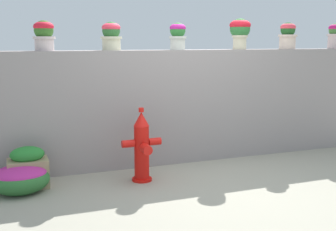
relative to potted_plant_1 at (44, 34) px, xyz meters
name	(u,v)px	position (x,y,z in m)	size (l,w,h in m)	color
ground_plane	(218,187)	(1.72, -1.23, -1.72)	(24.00, 24.00, 0.00)	gray
stone_wall	(178,106)	(1.72, -0.01, -0.96)	(6.05, 0.36, 1.52)	gray
potted_plant_1	(44,34)	(0.00, 0.00, 0.00)	(0.26, 0.26, 0.36)	beige
potted_plant_2	(111,34)	(0.82, 0.01, -0.01)	(0.27, 0.27, 0.36)	beige
potted_plant_3	(178,34)	(1.70, -0.04, 0.00)	(0.23, 0.23, 0.35)	beige
potted_plant_4	(240,30)	(2.63, -0.05, 0.06)	(0.29, 0.29, 0.42)	beige
potted_plant_5	(288,34)	(3.44, -0.02, 0.01)	(0.28, 0.28, 0.38)	beige
potted_plant_6	(335,34)	(4.33, 0.00, 0.01)	(0.25, 0.25, 0.38)	beige
fire_hydrant	(142,148)	(0.99, -0.70, -1.32)	(0.47, 0.37, 0.87)	red
flower_bush_left	(20,178)	(-0.38, -0.60, -1.56)	(0.63, 0.57, 0.31)	#2A632D
planter_box	(28,168)	(-0.28, -0.47, -1.49)	(0.44, 0.29, 0.47)	#8F805C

